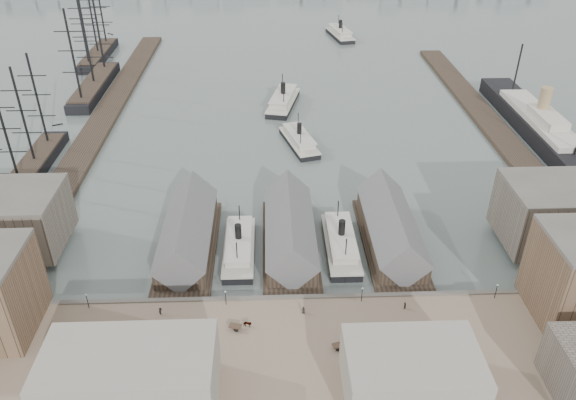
{
  "coord_description": "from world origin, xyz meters",
  "views": [
    {
      "loc": [
        -4.73,
        -100.7,
        86.63
      ],
      "look_at": [
        0.0,
        30.0,
        6.0
      ],
      "focal_mm": 35.0,
      "sensor_mm": 36.0,
      "label": 1
    }
  ],
  "objects_px": {
    "horse_cart_center": "(244,325)",
    "ocean_steamer": "(539,125)",
    "tram": "(550,319)",
    "horse_cart_right": "(349,347)",
    "horse_cart_left": "(117,326)",
    "ferry_docked_west": "(239,246)"
  },
  "relations": [
    {
      "from": "tram",
      "to": "horse_cart_left",
      "type": "bearing_deg",
      "value": -177.27
    },
    {
      "from": "horse_cart_center",
      "to": "ferry_docked_west",
      "type": "bearing_deg",
      "value": 18.03
    },
    {
      "from": "horse_cart_center",
      "to": "ocean_steamer",
      "type": "bearing_deg",
      "value": -33.23
    },
    {
      "from": "horse_cart_center",
      "to": "horse_cart_left",
      "type": "bearing_deg",
      "value": 102.64
    },
    {
      "from": "ferry_docked_west",
      "to": "tram",
      "type": "relative_size",
      "value": 2.21
    },
    {
      "from": "horse_cart_left",
      "to": "horse_cart_right",
      "type": "xyz_separation_m",
      "value": [
        47.67,
        -7.6,
        0.04
      ]
    },
    {
      "from": "tram",
      "to": "ocean_steamer",
      "type": "bearing_deg",
      "value": 72.62
    },
    {
      "from": "ferry_docked_west",
      "to": "horse_cart_left",
      "type": "height_order",
      "value": "ferry_docked_west"
    },
    {
      "from": "horse_cart_left",
      "to": "horse_cart_center",
      "type": "height_order",
      "value": "horse_cart_center"
    },
    {
      "from": "horse_cart_left",
      "to": "tram",
      "type": "bearing_deg",
      "value": -53.25
    },
    {
      "from": "ocean_steamer",
      "to": "horse_cart_center",
      "type": "height_order",
      "value": "ocean_steamer"
    },
    {
      "from": "horse_cart_left",
      "to": "horse_cart_center",
      "type": "xyz_separation_m",
      "value": [
        26.52,
        -0.57,
        0.05
      ]
    },
    {
      "from": "ocean_steamer",
      "to": "horse_cart_right",
      "type": "xyz_separation_m",
      "value": [
        -81.75,
        -102.63,
        -1.06
      ]
    },
    {
      "from": "horse_cart_left",
      "to": "ferry_docked_west",
      "type": "bearing_deg",
      "value": -2.48
    },
    {
      "from": "ocean_steamer",
      "to": "tram",
      "type": "distance_m",
      "value": 105.01
    },
    {
      "from": "ocean_steamer",
      "to": "horse_cart_left",
      "type": "height_order",
      "value": "ocean_steamer"
    },
    {
      "from": "ferry_docked_west",
      "to": "horse_cart_right",
      "type": "xyz_separation_m",
      "value": [
        23.25,
        -35.85,
        0.67
      ]
    },
    {
      "from": "ocean_steamer",
      "to": "ferry_docked_west",
      "type": "bearing_deg",
      "value": -147.55
    },
    {
      "from": "ocean_steamer",
      "to": "horse_cart_right",
      "type": "relative_size",
      "value": 18.64
    },
    {
      "from": "ferry_docked_west",
      "to": "horse_cart_center",
      "type": "relative_size",
      "value": 5.11
    },
    {
      "from": "ferry_docked_west",
      "to": "tram",
      "type": "height_order",
      "value": "ferry_docked_west"
    },
    {
      "from": "ocean_steamer",
      "to": "tram",
      "type": "xyz_separation_m",
      "value": [
        -38.84,
        -97.56,
        0.2
      ]
    }
  ]
}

